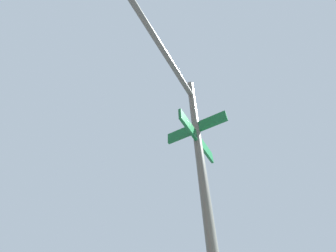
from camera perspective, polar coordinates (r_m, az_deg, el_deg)
The scene contains 1 object.
traffic_signal_near at distance 2.58m, azimuth -6.29°, elevation 15.63°, with size 1.63×3.49×5.12m.
Camera 1 is at (-6.86, -4.61, 1.34)m, focal length 23.74 mm.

